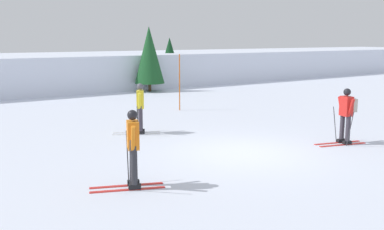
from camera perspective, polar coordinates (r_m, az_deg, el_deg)
The scene contains 8 objects.
ground_plane at distance 12.59m, azimuth 6.64°, elevation -4.89°, with size 120.00×120.00×0.00m, color silver.
far_snow_ridge at distance 30.15m, azimuth -18.70°, elevation 5.35°, with size 80.00×9.49×2.15m, color silver.
skier_red at distance 14.19m, azimuth 19.35°, elevation 0.24°, with size 1.64×0.97×1.71m.
skier_orange at distance 9.52m, azimuth -7.68°, elevation -4.07°, with size 1.63×0.95×1.71m.
skier_yellow at distance 14.95m, azimuth -6.73°, elevation 1.05°, with size 1.58×1.09×1.71m.
trail_marker_pole at distance 19.68m, azimuth -1.62°, elevation 4.24°, with size 0.05×0.05×2.51m, color #C65614.
conifer_far_left at distance 31.60m, azimuth -2.91°, elevation 7.60°, with size 1.55×1.55×3.26m.
conifer_far_right at distance 26.83m, azimuth -5.55°, elevation 7.74°, with size 1.80×1.80×3.92m.
Camera 1 is at (-7.96, -9.21, 3.20)m, focal length 41.25 mm.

